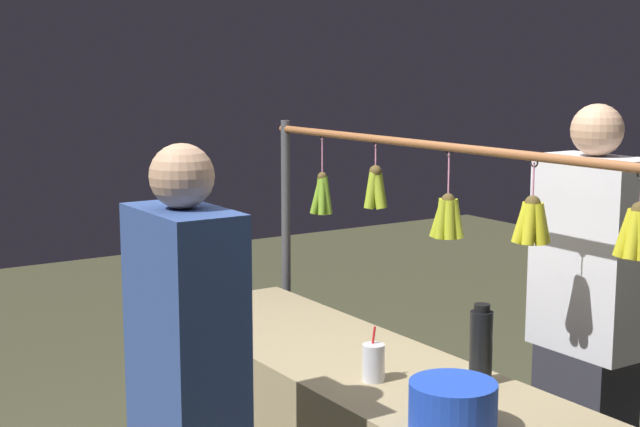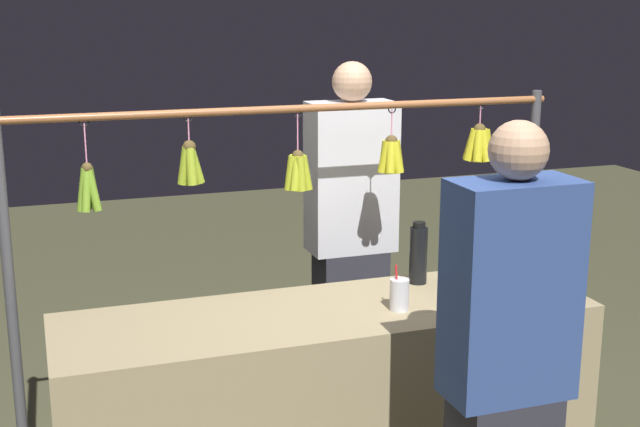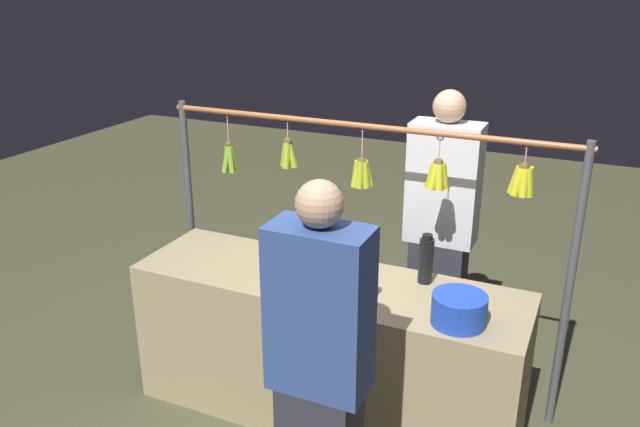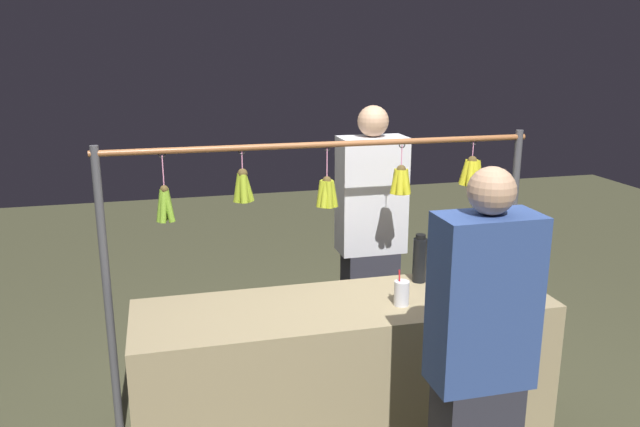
% 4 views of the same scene
% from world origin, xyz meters
% --- Properties ---
extents(ground_plane, '(12.00, 12.00, 0.00)m').
position_xyz_m(ground_plane, '(0.00, 0.00, 0.00)').
color(ground_plane, '#45452E').
extents(market_counter, '(2.09, 0.62, 0.83)m').
position_xyz_m(market_counter, '(0.00, 0.00, 0.42)').
color(market_counter, tan).
rests_on(market_counter, ground).
extents(display_rack, '(2.39, 0.14, 1.60)m').
position_xyz_m(display_rack, '(-0.06, -0.43, 1.17)').
color(display_rack, '#4C4C51').
rests_on(display_rack, ground).
extents(water_bottle, '(0.08, 0.08, 0.27)m').
position_xyz_m(water_bottle, '(-0.47, -0.19, 0.96)').
color(water_bottle, black).
rests_on(water_bottle, market_counter).
extents(blue_bucket, '(0.25, 0.25, 0.14)m').
position_xyz_m(blue_bucket, '(-0.73, 0.15, 0.90)').
color(blue_bucket, blue).
rests_on(blue_bucket, market_counter).
extents(drink_cup, '(0.08, 0.08, 0.18)m').
position_xyz_m(drink_cup, '(-0.26, 0.09, 0.90)').
color(drink_cup, silver).
rests_on(drink_cup, market_counter).
extents(vendor_person, '(0.41, 0.22, 1.73)m').
position_xyz_m(vendor_person, '(-0.40, -0.79, 0.86)').
color(vendor_person, '#2D2D38').
rests_on(vendor_person, ground).
extents(customer_person, '(0.39, 0.21, 1.66)m').
position_xyz_m(customer_person, '(-0.32, 0.79, 0.82)').
color(customer_person, '#2D2D38').
rests_on(customer_person, ground).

